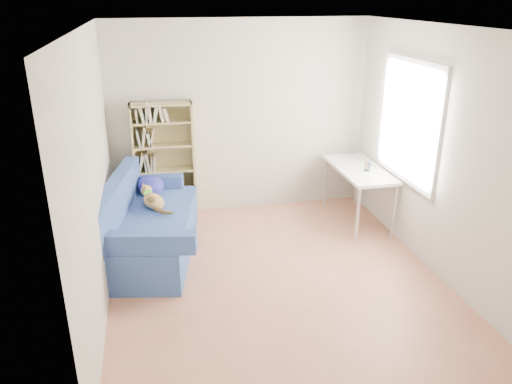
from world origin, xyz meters
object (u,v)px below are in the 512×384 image
bookshelf (165,167)px  desk (359,173)px  sofa (147,226)px  pen_cup (367,166)px

bookshelf → desk: 2.58m
sofa → desk: 2.81m
sofa → bookshelf: size_ratio=1.29×
desk → pen_cup: 0.19m
bookshelf → desk: bearing=-14.3°
sofa → pen_cup: size_ratio=12.83×
sofa → desk: sofa is taller
sofa → pen_cup: 2.86m
pen_cup → sofa: bearing=-175.4°
desk → pen_cup: bearing=-67.8°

